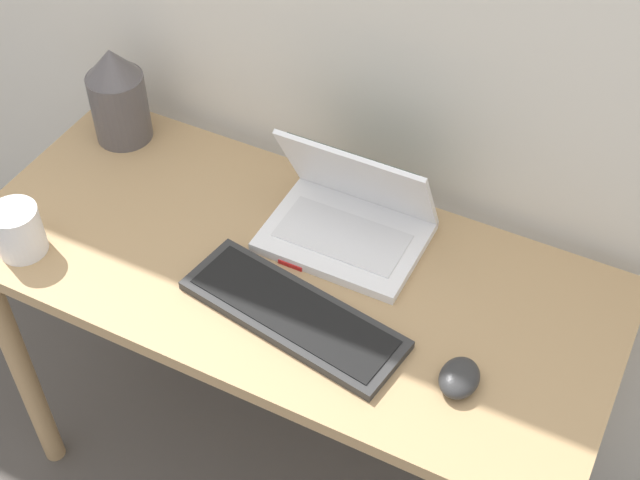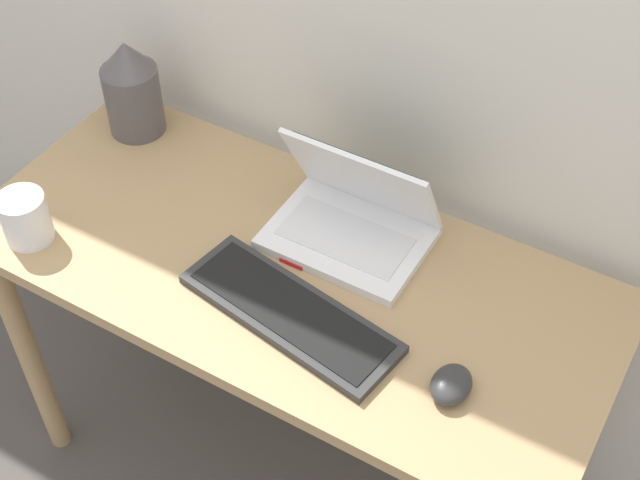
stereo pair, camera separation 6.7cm
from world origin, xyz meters
name	(u,v)px [view 2 (the right image)]	position (x,y,z in m)	size (l,w,h in m)	color
desk	(289,304)	(0.00, 0.28, 0.66)	(1.27, 0.56, 0.78)	tan
laptop	(353,217)	(0.07, 0.42, 0.82)	(0.30, 0.22, 0.22)	white
keyboard	(290,313)	(0.07, 0.18, 0.79)	(0.44, 0.21, 0.02)	#2D2D2D
mouse	(451,385)	(0.39, 0.17, 0.79)	(0.07, 0.09, 0.04)	#2D2D2D
vase	(131,88)	(-0.51, 0.47, 0.88)	(0.12, 0.12, 0.22)	#514C4C
mp3_player	(298,255)	(0.01, 0.31, 0.78)	(0.05, 0.06, 0.01)	red
mug	(25,218)	(-0.48, 0.09, 0.83)	(0.09, 0.09, 0.10)	white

